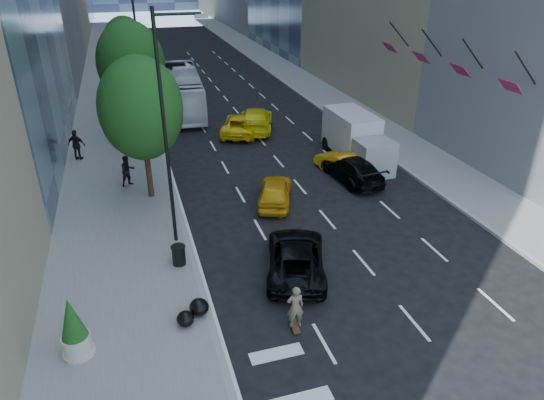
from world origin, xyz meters
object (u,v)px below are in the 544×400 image
object	(u,v)px
skateboarder	(295,309)
black_sedan_mercedes	(352,169)
black_sedan_lincoln	(296,257)
box_truck	(357,139)
planter_shrub	(73,328)
trash_can	(179,255)
city_bus	(183,90)

from	to	relation	value
skateboarder	black_sedan_mercedes	world-z (taller)	skateboarder
black_sedan_lincoln	black_sedan_mercedes	distance (m)	9.90
box_truck	planter_shrub	world-z (taller)	box_truck
box_truck	trash_can	distance (m)	15.09
city_bus	trash_can	size ratio (longest dim) A/B	14.64
skateboarder	black_sedan_mercedes	distance (m)	13.26
trash_can	planter_shrub	distance (m)	5.72
box_truck	planter_shrub	bearing A→B (deg)	-142.38
black_sedan_lincoln	black_sedan_mercedes	world-z (taller)	black_sedan_mercedes
black_sedan_mercedes	city_bus	xyz separation A→B (m)	(-7.40, 17.28, 0.98)
planter_shrub	city_bus	bearing A→B (deg)	75.30
planter_shrub	skateboarder	bearing A→B (deg)	-6.19
planter_shrub	box_truck	bearing A→B (deg)	38.57
city_bus	planter_shrub	size ratio (longest dim) A/B	5.52
city_bus	skateboarder	bearing A→B (deg)	-85.69
city_bus	trash_can	xyz separation A→B (m)	(-3.40, -23.28, -1.13)
black_sedan_lincoln	box_truck	size ratio (longest dim) A/B	0.80
city_bus	planter_shrub	bearing A→B (deg)	-100.39
black_sedan_lincoln	box_truck	bearing A→B (deg)	-108.11
black_sedan_mercedes	box_truck	distance (m)	3.16
planter_shrub	black_sedan_mercedes	bearing A→B (deg)	34.95
skateboarder	black_sedan_lincoln	world-z (taller)	skateboarder
city_bus	planter_shrub	world-z (taller)	city_bus
skateboarder	city_bus	xyz separation A→B (m)	(0.00, 28.28, 0.87)
planter_shrub	trash_can	bearing A→B (deg)	47.85
box_truck	city_bus	bearing A→B (deg)	120.45
black_sedan_lincoln	trash_can	xyz separation A→B (m)	(-4.60, 1.72, -0.13)
skateboarder	box_truck	distance (m)	16.33
city_bus	box_truck	bearing A→B (deg)	-54.29
black_sedan_mercedes	trash_can	size ratio (longest dim) A/B	5.93
black_sedan_mercedes	planter_shrub	distance (m)	17.84
planter_shrub	black_sedan_lincoln	bearing A→B (deg)	16.52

